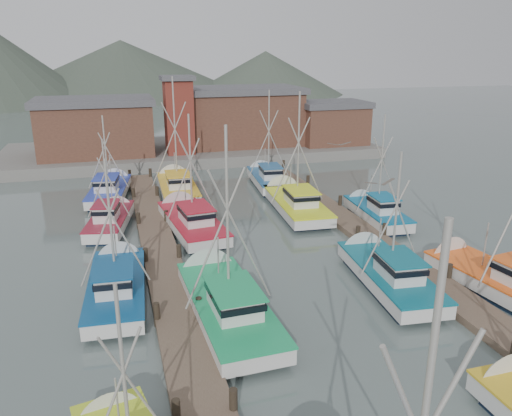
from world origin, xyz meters
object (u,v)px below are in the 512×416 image
object	(u,v)px
lookout_tower	(179,114)
boat_4	(225,301)
boat_8	(190,220)
boat_12	(177,186)

from	to	relation	value
lookout_tower	boat_4	world-z (taller)	lookout_tower
lookout_tower	boat_8	bearing A→B (deg)	-96.22
lookout_tower	boat_12	xyz separation A→B (m)	(-2.09, -12.48, -4.86)
boat_12	boat_8	bearing A→B (deg)	-90.35
boat_8	boat_12	xyz separation A→B (m)	(0.33, 9.73, 0.01)
boat_12	lookout_tower	bearing A→B (deg)	82.07
lookout_tower	boat_8	world-z (taller)	lookout_tower
lookout_tower	boat_4	size ratio (longest dim) A/B	0.82
lookout_tower	boat_4	xyz separation A→B (m)	(-2.68, -34.76, -4.86)
lookout_tower	boat_8	distance (m)	22.87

